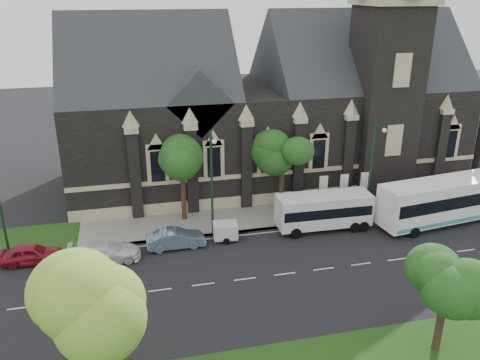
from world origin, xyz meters
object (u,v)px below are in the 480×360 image
object	(u,v)px
tour_coach	(451,199)
tree_walk_right	(284,150)
tree_park_near	(106,286)
banner_flag_center	(342,188)
tree_walk_left	(184,158)
shuttle_bus	(324,209)
tree_park_east	(449,278)
street_lamp_mid	(212,178)
banner_flag_right	(362,186)
box_trailer	(225,231)
car_far_red	(31,254)
car_far_white	(105,252)
banner_flag_left	(321,190)
street_lamp_near	(372,165)
sedan	(176,239)

from	to	relation	value
tour_coach	tree_walk_right	bearing A→B (deg)	149.60
tree_park_near	banner_flag_center	size ratio (longest dim) A/B	2.14
tree_walk_left	tour_coach	size ratio (longest dim) A/B	0.55
shuttle_bus	tree_walk_left	bearing A→B (deg)	159.15
tree_park_east	street_lamp_mid	bearing A→B (deg)	121.79
tree_park_near	banner_flag_right	xyz separation A→B (m)	(22.06, 17.77, -4.03)
street_lamp_mid	banner_flag_center	world-z (taller)	street_lamp_mid
tree_walk_right	box_trailer	distance (m)	9.34
banner_flag_center	tree_park_east	bearing A→B (deg)	-96.57
tree_park_near	car_far_red	bearing A→B (deg)	113.44
street_lamp_mid	tree_park_near	bearing A→B (deg)	-116.10
tree_park_east	banner_flag_center	bearing A→B (deg)	83.43
banner_flag_right	car_far_white	distance (m)	23.43
tree_walk_right	tour_coach	world-z (taller)	tree_walk_right
tree_walk_left	car_far_white	xyz separation A→B (m)	(-6.91, -5.90, -4.97)
banner_flag_left	car_far_white	xyz separation A→B (m)	(-19.00, -4.19, -1.62)
street_lamp_near	tour_coach	size ratio (longest dim) A/B	0.64
street_lamp_mid	tour_coach	bearing A→B (deg)	-5.89
tree_park_near	shuttle_bus	size ratio (longest dim) A/B	1.06
street_lamp_mid	street_lamp_near	bearing A→B (deg)	0.00
street_lamp_mid	box_trailer	world-z (taller)	street_lamp_mid
banner_flag_left	tour_coach	bearing A→B (deg)	-21.12
street_lamp_near	street_lamp_mid	xyz separation A→B (m)	(-14.00, 0.00, 0.00)
street_lamp_mid	sedan	distance (m)	5.60
banner_flag_right	car_far_white	bearing A→B (deg)	-169.66
sedan	car_far_red	distance (m)	10.82
banner_flag_left	shuttle_bus	world-z (taller)	banner_flag_left
street_lamp_near	shuttle_bus	bearing A→B (deg)	-168.97
banner_flag_left	box_trailer	bearing A→B (deg)	-162.58
shuttle_bus	car_far_red	size ratio (longest dim) A/B	1.82
tree_park_east	tree_walk_right	size ratio (longest dim) A/B	0.81
car_far_white	tree_walk_right	bearing A→B (deg)	-70.74
banner_flag_center	shuttle_bus	distance (m)	4.05
tree_park_near	tree_walk_left	xyz separation A→B (m)	(5.97, 19.47, -0.68)
banner_flag_right	sedan	distance (m)	17.92
street_lamp_near	box_trailer	xyz separation A→B (m)	(-13.18, -1.06, -4.25)
tree_walk_right	tour_coach	xyz separation A→B (m)	(13.57, -5.76, -3.65)
street_lamp_near	street_lamp_mid	distance (m)	14.00
tree_walk_left	shuttle_bus	bearing A→B (deg)	-21.88
tree_park_near	street_lamp_mid	xyz separation A→B (m)	(7.77, 15.86, -1.30)
sedan	tree_park_near	bearing A→B (deg)	161.63
tree_park_near	tree_walk_left	distance (m)	20.38
tree_walk_left	banner_flag_left	size ratio (longest dim) A/B	1.91
tour_coach	shuttle_bus	xyz separation A→B (m)	(-11.36, 1.25, -0.38)
tree_walk_left	tree_park_east	bearing A→B (deg)	-59.13
box_trailer	car_far_red	bearing A→B (deg)	-173.89
box_trailer	tree_walk_right	bearing A→B (deg)	41.39
banner_flag_center	box_trailer	bearing A→B (deg)	-165.48
street_lamp_mid	box_trailer	size ratio (longest dim) A/B	3.12
tree_walk_left	street_lamp_mid	size ratio (longest dim) A/B	0.85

